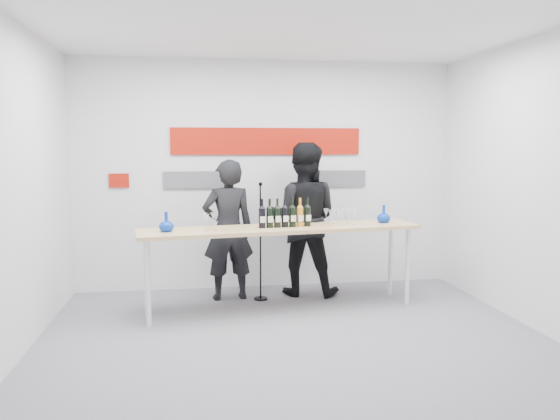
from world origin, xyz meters
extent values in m
plane|color=slate|center=(0.00, 0.00, 0.00)|extent=(5.00, 5.00, 0.00)
cube|color=silver|center=(0.00, 2.00, 1.50)|extent=(5.00, 0.04, 3.00)
cube|color=#A41507|center=(0.00, 1.97, 1.95)|extent=(2.50, 0.02, 0.35)
cube|color=#59595E|center=(-0.90, 1.97, 1.45)|extent=(0.90, 0.02, 0.22)
cube|color=#59595E|center=(0.90, 1.97, 1.45)|extent=(0.90, 0.02, 0.22)
cube|color=#A41507|center=(-1.90, 1.97, 1.45)|extent=(0.25, 0.02, 0.18)
cube|color=tan|center=(0.02, 0.89, 0.95)|extent=(3.28, 1.04, 0.04)
cylinder|color=silver|center=(-1.44, 0.49, 0.46)|extent=(0.05, 0.05, 0.92)
cylinder|color=silver|center=(1.54, 0.87, 0.46)|extent=(0.05, 0.05, 0.92)
cylinder|color=silver|center=(-1.49, 0.92, 0.46)|extent=(0.05, 0.05, 0.92)
cylinder|color=silver|center=(1.49, 1.30, 0.46)|extent=(0.05, 0.05, 0.92)
imported|color=black|center=(-0.55, 1.44, 0.86)|extent=(0.68, 0.49, 1.73)
imported|color=black|center=(0.40, 1.54, 0.97)|extent=(1.11, 0.97, 1.93)
cylinder|color=black|center=(-0.16, 1.34, 0.01)|extent=(0.17, 0.17, 0.02)
cylinder|color=black|center=(-0.16, 1.34, 0.71)|extent=(0.02, 0.02, 1.41)
sphere|color=black|center=(-0.16, 1.32, 1.43)|extent=(0.05, 0.05, 0.05)
camera|label=1|loc=(-0.93, -5.19, 1.87)|focal=35.00mm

